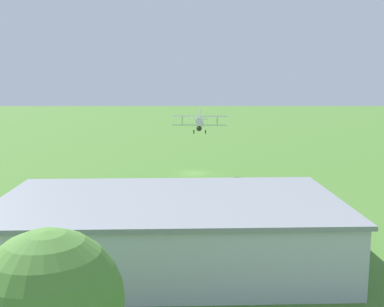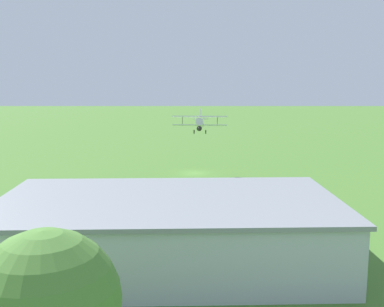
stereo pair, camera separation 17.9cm
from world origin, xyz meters
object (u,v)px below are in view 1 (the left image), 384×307
car_green (95,204)px  car_white (282,207)px  car_orange (34,208)px  hangar (169,231)px  tree_behind_hangar_right (49,304)px  person_beside_truck (186,196)px  person_walking_on_apron (297,199)px  person_by_parked_cars (158,201)px  person_near_hangar_door (247,204)px  biplane (200,123)px

car_green → car_white: bearing=175.0°
car_orange → car_white: bearing=-179.1°
hangar → tree_behind_hangar_right: tree_behind_hangar_right is taller
car_white → person_beside_truck: (11.13, -5.27, -0.05)m
car_green → car_orange: (6.47, 2.34, 0.07)m
person_walking_on_apron → person_by_parked_cars: bearing=4.8°
car_white → person_walking_on_apron: car_white is taller
person_beside_truck → person_near_hangar_door: 8.09m
hangar → person_walking_on_apron: hangar is taller
person_near_hangar_door → person_by_parked_cars: size_ratio=0.98×
hangar → car_white: (-12.26, -14.04, -1.94)m
car_white → person_beside_truck: car_white is taller
person_beside_truck → tree_behind_hangar_right: 38.05m
car_green → person_beside_truck: person_beside_truck is taller
car_white → person_near_hangar_door: size_ratio=2.64×
person_near_hangar_door → person_by_parked_cars: person_by_parked_cars is taller
person_by_parked_cars → person_walking_on_apron: 17.26m
car_green → person_by_parked_cars: (-7.46, -0.92, 0.01)m
person_beside_truck → biplane: bearing=-96.7°
person_by_parked_cars → tree_behind_hangar_right: tree_behind_hangar_right is taller
car_white → tree_behind_hangar_right: 36.48m
person_walking_on_apron → person_beside_truck: bearing=-4.1°
car_green → person_by_parked_cars: bearing=-173.0°
car_white → person_walking_on_apron: size_ratio=2.73×
person_beside_truck → car_orange: bearing=18.3°
car_green → person_near_hangar_door: (-18.06, 0.12, -0.01)m
car_white → tree_behind_hangar_right: size_ratio=0.47×
biplane → car_white: bearing=111.4°
hangar → car_green: 18.74m
car_green → person_walking_on_apron: size_ratio=2.90×
car_orange → tree_behind_hangar_right: (-11.61, 31.64, 4.63)m
tree_behind_hangar_right → biplane: bearing=-98.0°
biplane → car_white: biplane is taller
person_near_hangar_door → person_by_parked_cars: (10.60, -1.04, 0.02)m
person_walking_on_apron → tree_behind_hangar_right: (19.52, 36.34, 4.73)m
hangar → car_orange: 21.18m
car_orange → person_by_parked_cars: 14.31m
car_white → person_walking_on_apron: bearing=-122.9°
car_white → person_by_parked_cars: 14.71m
car_white → person_walking_on_apron: (-2.76, -4.27, -0.12)m
biplane → person_near_hangar_door: size_ratio=5.58×
person_by_parked_cars → biplane: bearing=-104.9°
person_beside_truck → person_by_parked_cars: (3.30, 2.44, -0.02)m
car_orange → person_walking_on_apron: (-31.13, -4.69, -0.11)m
car_white → tree_behind_hangar_right: tree_behind_hangar_right is taller
car_green → person_near_hangar_door: 18.06m
car_orange → person_walking_on_apron: 31.48m
tree_behind_hangar_right → person_beside_truck: bearing=-98.6°
car_green → hangar: bearing=121.1°
person_by_parked_cars → person_near_hangar_door: bearing=174.4°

